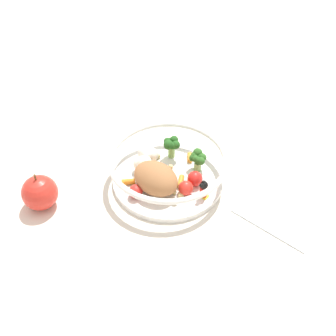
{
  "coord_description": "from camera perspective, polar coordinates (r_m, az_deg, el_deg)",
  "views": [
    {
      "loc": [
        -0.38,
        -0.44,
        0.57
      ],
      "look_at": [
        -0.02,
        0.01,
        0.03
      ],
      "focal_mm": 43.72,
      "sensor_mm": 36.0,
      "label": 1
    }
  ],
  "objects": [
    {
      "name": "folded_napkin",
      "position": [
        0.78,
        15.49,
        -6.02
      ],
      "size": [
        0.14,
        0.17,
        0.01
      ],
      "primitive_type": "cube",
      "rotation": [
        0.0,
        0.0,
        0.19
      ],
      "color": "white",
      "rests_on": "ground_plane"
    },
    {
      "name": "loose_apple",
      "position": [
        0.78,
        -17.43,
        -3.29
      ],
      "size": [
        0.07,
        0.07,
        0.08
      ],
      "color": "red",
      "rests_on": "ground_plane"
    },
    {
      "name": "food_container",
      "position": [
        0.79,
        -0.65,
        -0.1
      ],
      "size": [
        0.23,
        0.23,
        0.07
      ],
      "color": "white",
      "rests_on": "ground_plane"
    },
    {
      "name": "ground_plane",
      "position": [
        0.82,
        1.54,
        -1.67
      ],
      "size": [
        2.4,
        2.4,
        0.0
      ],
      "primitive_type": "plane",
      "color": "silver"
    }
  ]
}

